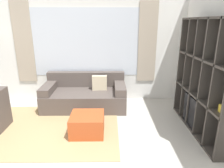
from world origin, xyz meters
name	(u,v)px	position (x,y,z in m)	size (l,w,h in m)	color
wall_back	(86,46)	(0.00, 3.20, 1.36)	(5.98, 0.11, 2.70)	white
wall_right	(220,58)	(2.43, 1.58, 1.35)	(0.07, 4.36, 2.70)	white
area_rug	(41,128)	(-0.73, 1.66, 0.01)	(2.91, 1.96, 0.01)	tan
shelving_unit	(206,79)	(2.25, 1.58, 0.98)	(0.34, 1.85, 2.01)	#515660
couch_main	(85,95)	(-0.01, 2.68, 0.28)	(1.88, 0.95, 0.76)	#564C47
ottoman	(87,124)	(0.17, 1.46, 0.18)	(0.59, 0.56, 0.37)	#B74C23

